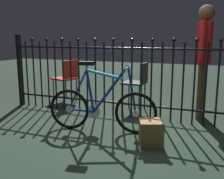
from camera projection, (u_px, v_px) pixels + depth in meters
The scene contains 7 objects.
ground_plane at pixel (110, 134), 3.48m from camera, with size 20.00×20.00×0.00m, color #1F2F24.
iron_fence at pixel (126, 76), 4.11m from camera, with size 4.39×0.07×1.31m.
bicycle at pixel (101, 107), 3.52m from camera, with size 1.47×0.41×0.95m.
chair_charcoal at pixel (138, 81), 4.53m from camera, with size 0.40×0.39×0.83m.
chair_red at pixel (67, 76), 5.26m from camera, with size 0.52×0.52×0.82m.
person_visitor at pixel (204, 52), 3.97m from camera, with size 0.24×0.47×1.73m.
display_crate at pixel (151, 133), 3.10m from camera, with size 0.27×0.27×0.30m, color olive.
Camera 1 is at (1.27, -3.04, 1.25)m, focal length 42.18 mm.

